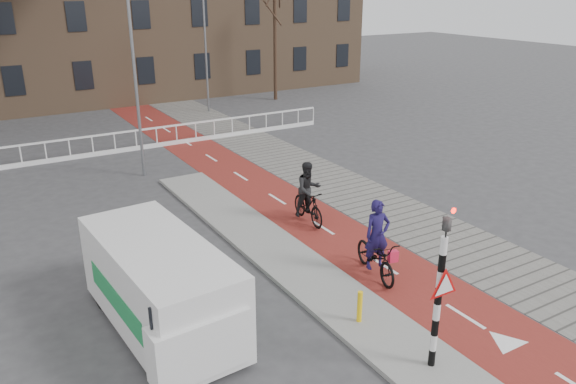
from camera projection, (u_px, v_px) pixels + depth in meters
ground at (389, 315)px, 13.42m from camera, size 120.00×120.00×0.00m
bike_lane at (252, 183)px, 22.18m from camera, size 2.50×60.00×0.01m
sidewalk at (311, 172)px, 23.53m from camera, size 3.00×60.00×0.01m
curb_island at (280, 254)px, 16.28m from camera, size 1.80×16.00×0.12m
traffic_signal at (440, 285)px, 10.81m from camera, size 0.80×0.80×3.68m
bollard at (360, 307)px, 12.83m from camera, size 0.12×0.12×0.77m
cyclist_near at (376, 251)px, 14.97m from camera, size 1.16×2.21×2.16m
cyclist_far at (308, 198)px, 18.31m from camera, size 0.94×1.97×2.06m
van at (160, 285)px, 12.52m from camera, size 2.32×5.08×2.13m
railing at (46, 156)px, 24.57m from camera, size 28.00×0.10×0.99m
tree_right at (275, 44)px, 36.84m from camera, size 0.23×0.23×7.35m
streetlight_near at (136, 86)px, 21.81m from camera, size 0.12×0.12×7.39m
streetlight_right at (205, 46)px, 33.19m from camera, size 0.12×0.12×7.87m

